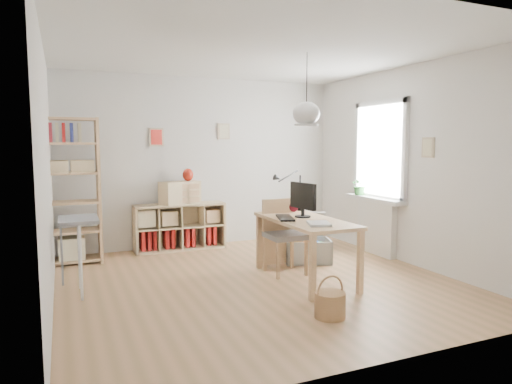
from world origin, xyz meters
name	(u,v)px	position (x,y,z in m)	size (l,w,h in m)	color
ground	(258,282)	(0.00, 0.00, 0.00)	(4.50, 4.50, 0.00)	tan
room_shell	(306,113)	(0.55, -0.15, 2.00)	(4.50, 4.50, 4.50)	white
window_unit	(380,150)	(2.23, 0.60, 1.55)	(0.07, 1.16, 1.46)	white
radiator	(376,227)	(2.19, 0.60, 0.40)	(0.10, 0.80, 0.80)	white
windowsill	(374,199)	(2.14, 0.60, 0.83)	(0.22, 1.20, 0.06)	white
desk	(305,227)	(0.55, -0.15, 0.66)	(0.70, 1.50, 0.75)	#DFB580
cube_shelf	(178,230)	(-0.47, 2.08, 0.30)	(1.40, 0.38, 0.72)	beige
tall_bookshelf	(69,185)	(-2.04, 1.80, 1.09)	(0.80, 0.38, 2.00)	#DFB580
side_table	(72,235)	(-2.04, 0.35, 0.67)	(0.40, 0.55, 0.85)	gray
chair	(283,231)	(0.46, 0.27, 0.53)	(0.46, 0.46, 0.93)	gray
wicker_basket	(330,304)	(0.18, -1.30, 0.13)	(0.30, 0.30, 0.41)	#B0794F
storage_chest	(307,246)	(1.03, 0.63, 0.22)	(0.83, 0.88, 0.66)	beige
monitor	(303,198)	(0.59, -0.02, 0.99)	(0.19, 0.49, 0.42)	black
keyboard	(285,218)	(0.34, -0.04, 0.76)	(0.17, 0.46, 0.02)	black
task_lamp	(287,186)	(0.59, 0.42, 1.10)	(0.48, 0.18, 0.51)	black
yarn_ball	(293,207)	(0.68, 0.41, 0.82)	(0.14, 0.14, 0.14)	#550B14
paper_tray	(319,224)	(0.49, -0.57, 0.76)	(0.23, 0.29, 0.03)	white
drawer_chest	(180,193)	(-0.44, 2.04, 0.89)	(0.61, 0.28, 0.35)	beige
red_vase	(188,175)	(-0.31, 2.04, 1.17)	(0.17, 0.17, 0.20)	maroon
potted_plant	(360,185)	(2.12, 0.93, 1.01)	(0.27, 0.23, 0.30)	#246128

